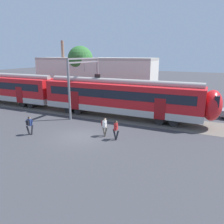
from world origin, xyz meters
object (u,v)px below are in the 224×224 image
(pedestrian_white, at_px, (104,125))
(pedestrian_red, at_px, (116,129))
(pedestrian_navy, at_px, (29,124))
(commuter_train, at_px, (58,92))

(pedestrian_white, distance_m, pedestrian_red, 1.27)
(pedestrian_navy, height_order, pedestrian_white, same)
(pedestrian_red, bearing_deg, pedestrian_white, 165.32)
(pedestrian_navy, xyz_separation_m, pedestrian_red, (7.37, 2.14, -0.03))
(pedestrian_navy, height_order, pedestrian_red, same)
(pedestrian_navy, bearing_deg, pedestrian_red, 16.16)
(commuter_train, relative_size, pedestrian_navy, 22.83)
(commuter_train, bearing_deg, pedestrian_white, -32.34)
(pedestrian_navy, distance_m, pedestrian_red, 7.68)
(commuter_train, bearing_deg, pedestrian_navy, -67.29)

